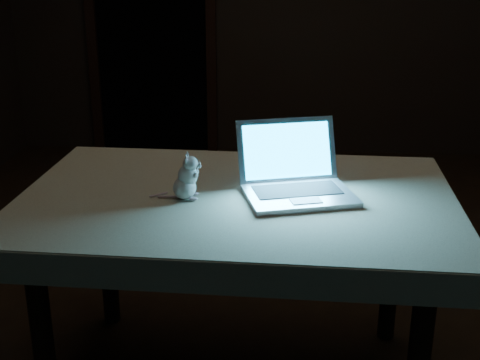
# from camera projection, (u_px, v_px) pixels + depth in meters

# --- Properties ---
(floor) EXTENTS (5.00, 5.00, 0.00)m
(floor) POSITION_uv_depth(u_px,v_px,m) (283.00, 302.00, 3.13)
(floor) COLOR black
(floor) RESTS_ON ground
(doorway) EXTENTS (1.06, 0.36, 2.13)m
(doorway) POSITION_uv_depth(u_px,v_px,m) (151.00, 22.00, 5.19)
(doorway) COLOR black
(doorway) RESTS_ON back_wall
(table) EXTENTS (1.49, 0.99, 0.78)m
(table) POSITION_uv_depth(u_px,v_px,m) (237.00, 292.00, 2.45)
(table) COLOR black
(table) RESTS_ON floor
(tablecloth) EXTENTS (1.63, 1.14, 0.11)m
(tablecloth) POSITION_uv_depth(u_px,v_px,m) (228.00, 210.00, 2.32)
(tablecloth) COLOR beige
(tablecloth) RESTS_ON table
(laptop) EXTENTS (0.45, 0.42, 0.26)m
(laptop) POSITION_uv_depth(u_px,v_px,m) (301.00, 164.00, 2.24)
(laptop) COLOR #BAB9BE
(laptop) RESTS_ON tablecloth
(plush_mouse) EXTENTS (0.14, 0.14, 0.17)m
(plush_mouse) POSITION_uv_depth(u_px,v_px,m) (184.00, 176.00, 2.25)
(plush_mouse) COLOR silver
(plush_mouse) RESTS_ON tablecloth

